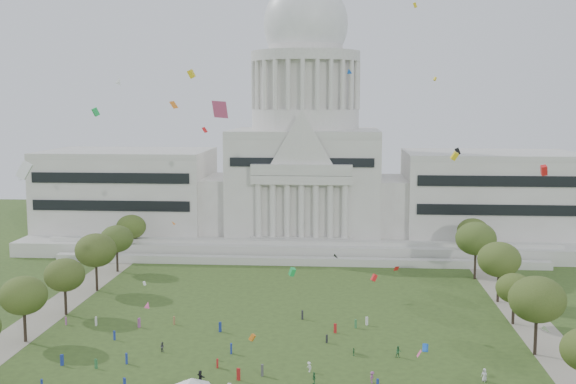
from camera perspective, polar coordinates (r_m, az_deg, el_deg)
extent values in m
cube|color=#BCB9B0|center=(222.49, 1.37, -3.37)|extent=(160.00, 60.00, 4.00)
cube|color=#BCB9B0|center=(190.41, 0.85, -5.49)|extent=(130.00, 3.00, 2.00)
cube|color=#BCB9B0|center=(197.90, 0.99, -4.56)|extent=(140.00, 3.00, 5.00)
cube|color=beige|center=(229.00, -12.51, 0.05)|extent=(50.00, 34.00, 22.00)
cube|color=beige|center=(223.51, 15.59, -0.22)|extent=(50.00, 34.00, 22.00)
cube|color=beige|center=(220.96, -5.68, -0.85)|extent=(12.00, 26.00, 16.00)
cube|color=beige|center=(218.18, 8.43, -1.00)|extent=(12.00, 26.00, 16.00)
cube|color=beige|center=(219.13, 1.37, 0.69)|extent=(44.00, 38.00, 28.00)
cube|color=beige|center=(198.92, 1.07, 0.96)|extent=(28.00, 3.00, 2.40)
cube|color=black|center=(212.48, -13.87, 0.01)|extent=(46.00, 0.40, 11.00)
cube|color=black|center=(206.56, 16.53, -0.28)|extent=(46.00, 0.40, 11.00)
cylinder|color=beige|center=(217.79, 1.38, 5.77)|extent=(32.00, 32.00, 6.00)
cylinder|color=beige|center=(217.77, 1.39, 8.40)|extent=(28.00, 28.00, 14.00)
cylinder|color=#BCB9B0|center=(218.12, 1.40, 10.64)|extent=(32.40, 32.40, 3.00)
cylinder|color=beige|center=(218.52, 1.40, 12.08)|extent=(22.00, 22.00, 8.00)
ellipsoid|color=silver|center=(218.89, 1.40, 13.12)|extent=(25.00, 25.00, 26.20)
cube|color=gray|center=(152.13, -19.06, -9.54)|extent=(8.00, 160.00, 0.04)
cube|color=gray|center=(144.84, 19.15, -10.39)|extent=(8.00, 160.00, 0.04)
cylinder|color=black|center=(139.11, -20.07, -9.99)|extent=(0.56, 0.56, 5.47)
ellipsoid|color=#3B501B|center=(137.55, -20.17, -7.68)|extent=(8.42, 8.42, 6.89)
cylinder|color=black|center=(131.39, 18.97, -10.79)|extent=(0.56, 0.56, 6.20)
ellipsoid|color=#394A1A|center=(129.56, 19.09, -8.02)|extent=(9.55, 9.55, 7.82)
cylinder|color=black|center=(153.42, -17.16, -8.30)|extent=(0.56, 0.56, 5.27)
ellipsoid|color=#37461A|center=(152.06, -17.24, -6.27)|extent=(8.12, 8.12, 6.65)
cylinder|color=black|center=(147.50, 17.37, -9.08)|extent=(0.56, 0.56, 4.56)
ellipsoid|color=#3D5019|center=(146.25, 17.44, -7.26)|extent=(7.01, 7.01, 5.74)
cylinder|color=black|center=(170.10, -14.88, -6.57)|extent=(0.56, 0.56, 6.03)
ellipsoid|color=#38461A|center=(168.72, -14.95, -4.46)|extent=(9.29, 9.29, 7.60)
cylinder|color=black|center=(162.04, 16.26, -7.32)|extent=(0.56, 0.56, 5.97)
ellipsoid|color=#3E511D|center=(160.60, 16.34, -5.13)|extent=(9.19, 9.19, 7.52)
cylinder|color=black|center=(187.68, -13.34, -5.34)|extent=(0.56, 0.56, 5.41)
ellipsoid|color=#32471B|center=(186.54, -13.39, -3.62)|extent=(8.33, 8.33, 6.81)
cylinder|color=black|center=(180.97, 14.56, -5.68)|extent=(0.56, 0.56, 6.37)
ellipsoid|color=#39501C|center=(179.61, 14.63, -3.58)|extent=(9.82, 9.82, 8.03)
cylinder|color=black|center=(205.11, -12.25, -4.26)|extent=(0.56, 0.56, 5.32)
ellipsoid|color=#394F18|center=(204.09, -12.29, -2.71)|extent=(8.19, 8.19, 6.70)
cylinder|color=black|center=(198.75, 14.35, -4.66)|extent=(0.56, 0.56, 5.47)
ellipsoid|color=#354716|center=(197.66, 14.40, -3.02)|extent=(8.42, 8.42, 6.89)
imported|color=silver|center=(118.11, 15.25, -13.77)|extent=(1.19, 1.12, 2.05)
imported|color=#33723F|center=(125.32, 8.72, -12.37)|extent=(1.04, 0.73, 1.98)
imported|color=silver|center=(117.87, 1.69, -13.65)|extent=(1.12, 1.21, 1.70)
imported|color=#33723F|center=(113.19, 2.07, -14.49)|extent=(0.76, 1.21, 1.93)
imported|color=#26262B|center=(114.43, -6.94, -14.28)|extent=(1.83, 1.79, 1.98)
imported|color=#4C4C51|center=(128.49, -9.91, -11.96)|extent=(0.97, 0.83, 1.71)
imported|color=#994C8C|center=(114.29, 6.67, -14.34)|extent=(1.04, 1.35, 1.86)
imported|color=#33723F|center=(125.31, 5.22, -12.47)|extent=(0.53, 0.84, 1.35)
cube|color=navy|center=(126.02, -17.43, -12.55)|extent=(0.56, 0.57, 1.85)
cube|color=#B21E1E|center=(114.90, -3.94, -14.17)|extent=(0.59, 0.50, 1.91)
cube|color=silver|center=(141.54, 6.24, -10.10)|extent=(0.51, 0.45, 1.64)
cube|color=navy|center=(124.07, -12.64, -12.72)|extent=(0.49, 0.56, 1.80)
cube|color=#994C8C|center=(142.18, -11.69, -10.08)|extent=(0.51, 0.57, 1.84)
cube|color=olive|center=(142.77, -8.99, -10.00)|extent=(0.45, 0.50, 1.61)
cube|color=#994C8C|center=(147.27, -17.14, -9.71)|extent=(0.44, 0.49, 1.56)
cube|color=#4C4C51|center=(116.32, -2.05, -13.90)|extent=(0.36, 0.52, 1.87)
cube|color=#B21E1E|center=(136.50, 3.75, -10.69)|extent=(0.55, 0.53, 1.79)
cube|color=#33723F|center=(139.62, 5.36, -10.33)|extent=(0.43, 0.51, 1.66)
cube|color=navy|center=(112.56, 7.09, -14.80)|extent=(0.39, 0.46, 1.48)
cube|color=navy|center=(137.42, -5.39, -10.57)|extent=(0.47, 0.58, 1.88)
cube|color=navy|center=(114.11, -12.79, -14.54)|extent=(0.52, 0.53, 1.73)
cube|color=#B21E1E|center=(120.11, -5.60, -13.32)|extent=(0.26, 0.41, 1.51)
cube|color=#26262B|center=(131.15, 3.08, -11.51)|extent=(0.37, 0.46, 1.49)
cube|color=#26262B|center=(144.28, 1.14, -9.69)|extent=(0.42, 0.54, 1.79)
cube|color=navy|center=(126.07, -4.51, -12.23)|extent=(0.34, 0.51, 1.82)
cube|color=#33723F|center=(123.23, -14.93, -12.98)|extent=(0.48, 0.37, 1.58)
cube|color=navy|center=(136.13, -13.56, -10.96)|extent=(0.49, 0.52, 1.68)
cube|color=silver|center=(145.14, -14.93, -9.84)|extent=(0.30, 0.47, 1.76)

